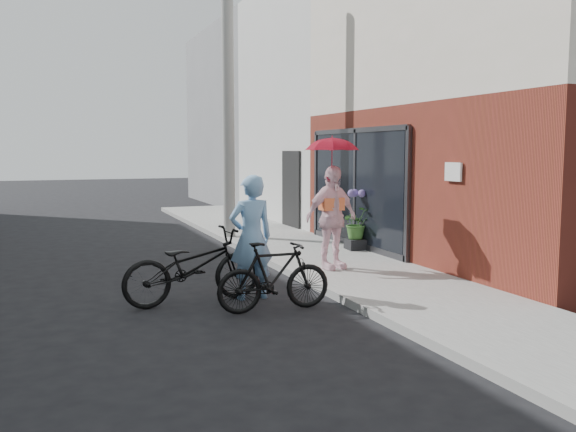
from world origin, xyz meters
TOP-DOWN VIEW (x-y plane):
  - ground at (0.00, 0.00)m, footprint 80.00×80.00m
  - sidewalk at (2.10, 2.00)m, footprint 2.20×24.00m
  - curb at (0.94, 2.00)m, footprint 0.12×24.00m
  - brick_building at (7.19, 2.01)m, footprint 8.09×8.00m
  - plaster_building at (7.20, 9.00)m, footprint 8.00×6.00m
  - east_building_far at (7.20, 16.00)m, footprint 8.00×8.00m
  - utility_pole at (1.10, 6.00)m, footprint 0.28×0.28m
  - officer at (-0.20, 0.40)m, footprint 0.68×0.47m
  - bike_left at (-1.05, 0.45)m, footprint 2.09×0.92m
  - bike_right at (-0.14, -0.38)m, footprint 1.59×0.49m
  - kimono_woman at (1.60, 1.46)m, footprint 1.12×0.66m
  - parasol at (1.60, 1.46)m, footprint 0.87×0.87m
  - planter at (3.00, 3.15)m, footprint 0.45×0.45m
  - potted_plant at (3.00, 3.15)m, footprint 0.61×0.53m

SIDE VIEW (x-z plane):
  - ground at x=0.00m, z-range 0.00..0.00m
  - sidewalk at x=2.10m, z-range 0.00..0.12m
  - curb at x=0.94m, z-range 0.00..0.12m
  - planter at x=3.00m, z-range 0.12..0.34m
  - bike_right at x=-0.14m, z-range 0.00..0.95m
  - bike_left at x=-1.05m, z-range 0.00..1.06m
  - potted_plant at x=3.00m, z-range 0.34..1.01m
  - officer at x=-0.20m, z-range 0.00..1.81m
  - kimono_woman at x=1.60m, z-range 0.12..1.90m
  - parasol at x=1.60m, z-range 1.90..2.66m
  - brick_building at x=7.19m, z-range -0.01..5.99m
  - plaster_building at x=7.20m, z-range 0.00..7.00m
  - east_building_far at x=7.20m, z-range 0.00..7.00m
  - utility_pole at x=1.10m, z-range 0.00..7.00m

